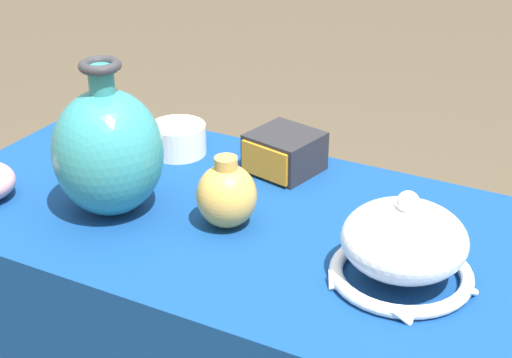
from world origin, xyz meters
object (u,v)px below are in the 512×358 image
vase_dome_bell (404,247)px  jar_round_ochre (227,195)px  vase_tall_bulbous (108,151)px  mosaic_tile_box (284,152)px  pot_squat_ivory (178,139)px

vase_dome_bell → jar_round_ochre: size_ratio=1.82×
vase_tall_bulbous → mosaic_tile_box: 0.37m
vase_tall_bulbous → jar_round_ochre: size_ratio=2.17×
vase_tall_bulbous → mosaic_tile_box: (0.21, 0.29, -0.08)m
vase_dome_bell → pot_squat_ivory: vase_dome_bell is taller
mosaic_tile_box → jar_round_ochre: size_ratio=1.16×
mosaic_tile_box → pot_squat_ivory: mosaic_tile_box is taller
mosaic_tile_box → pot_squat_ivory: 0.24m
vase_dome_bell → vase_tall_bulbous: bearing=-177.0°
jar_round_ochre → vase_dome_bell: bearing=-3.8°
vase_tall_bulbous → pot_squat_ivory: (-0.03, 0.26, -0.09)m
pot_squat_ivory → jar_round_ochre: 0.32m
vase_dome_bell → jar_round_ochre: bearing=176.2°
mosaic_tile_box → pot_squat_ivory: size_ratio=1.30×
vase_tall_bulbous → vase_dome_bell: (0.54, 0.03, -0.06)m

